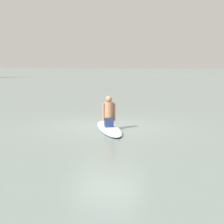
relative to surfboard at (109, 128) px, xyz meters
name	(u,v)px	position (x,y,z in m)	size (l,w,h in m)	color
ground_plane	(107,126)	(-0.32, 0.63, -0.06)	(400.00, 400.00, 0.00)	slate
surfboard	(109,128)	(0.00, 0.00, 0.00)	(3.30, 0.69, 0.11)	white
person_paddler	(109,113)	(0.00, 0.00, 0.53)	(0.44, 0.44, 1.05)	navy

